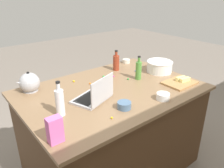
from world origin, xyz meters
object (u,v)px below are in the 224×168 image
at_px(bottle_soy, 116,62).
at_px(ramekin_small, 124,105).
at_px(butter_stick_left, 181,78).
at_px(kettle, 29,83).
at_px(butter_stick_right, 185,80).
at_px(laptop, 95,96).
at_px(bottle_olive, 139,70).
at_px(ramekin_wide, 126,61).
at_px(candy_bag, 55,130).
at_px(ramekin_medium, 163,96).
at_px(mixing_bowl_large, 159,66).
at_px(bottle_vinegar, 60,102).
at_px(cutting_board, 180,83).

bearing_deg(bottle_soy, ramekin_small, 54.62).
bearing_deg(butter_stick_left, ramekin_small, 3.23).
relative_size(kettle, butter_stick_right, 1.94).
relative_size(butter_stick_left, butter_stick_right, 1.00).
height_order(laptop, bottle_soy, bottle_soy).
bearing_deg(bottle_olive, ramekin_wide, -118.56).
height_order(bottle_soy, candy_bag, bottle_soy).
height_order(bottle_soy, ramekin_medium, bottle_soy).
bearing_deg(butter_stick_left, laptop, -12.86).
relative_size(butter_stick_right, ramekin_small, 1.02).
bearing_deg(bottle_olive, butter_stick_right, 128.03).
xyz_separation_m(laptop, candy_bag, (0.49, 0.29, 0.04)).
distance_m(kettle, ramekin_medium, 1.17).
xyz_separation_m(kettle, butter_stick_right, (-1.23, 0.76, -0.04)).
xyz_separation_m(bottle_olive, ramekin_wide, (-0.25, -0.46, -0.07)).
xyz_separation_m(mixing_bowl_large, kettle, (1.28, -0.40, 0.01)).
bearing_deg(butter_stick_right, bottle_vinegar, -10.29).
height_order(cutting_board, ramekin_wide, ramekin_wide).
distance_m(cutting_board, ramekin_wide, 0.79).
height_order(butter_stick_left, candy_bag, candy_bag).
height_order(mixing_bowl_large, bottle_vinegar, bottle_vinegar).
bearing_deg(cutting_board, bottle_soy, -70.51).
height_order(butter_stick_left, ramekin_wide, butter_stick_left).
xyz_separation_m(laptop, butter_stick_right, (-0.88, 0.25, -0.01)).
height_order(butter_stick_left, ramekin_medium, same).
bearing_deg(laptop, cutting_board, 165.08).
bearing_deg(bottle_olive, mixing_bowl_large, -179.47).
bearing_deg(ramekin_medium, kettle, -46.61).
distance_m(mixing_bowl_large, kettle, 1.34).
bearing_deg(butter_stick_right, bottle_soy, -67.63).
bearing_deg(ramekin_medium, cutting_board, -163.81).
bearing_deg(laptop, ramekin_medium, 143.65).
bearing_deg(bottle_vinegar, ramekin_small, 152.87).
bearing_deg(laptop, mixing_bowl_large, -173.01).
bearing_deg(cutting_board, bottle_vinegar, -9.63).
height_order(ramekin_small, ramekin_medium, same).
distance_m(laptop, bottle_olive, 0.62).
relative_size(ramekin_medium, candy_bag, 0.65).
distance_m(butter_stick_left, ramekin_medium, 0.44).
xyz_separation_m(kettle, cutting_board, (-1.19, 0.74, -0.07)).
bearing_deg(ramekin_wide, kettle, 2.56).
bearing_deg(bottle_olive, laptop, 10.39).
bearing_deg(bottle_vinegar, candy_bag, 57.76).
bearing_deg(bottle_olive, cutting_board, 124.63).
distance_m(bottle_soy, butter_stick_left, 0.71).
relative_size(bottle_soy, candy_bag, 1.33).
bearing_deg(cutting_board, kettle, -31.90).
bearing_deg(butter_stick_right, candy_bag, 1.81).
bearing_deg(laptop, candy_bag, 30.69).
distance_m(ramekin_wide, candy_bag, 1.59).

